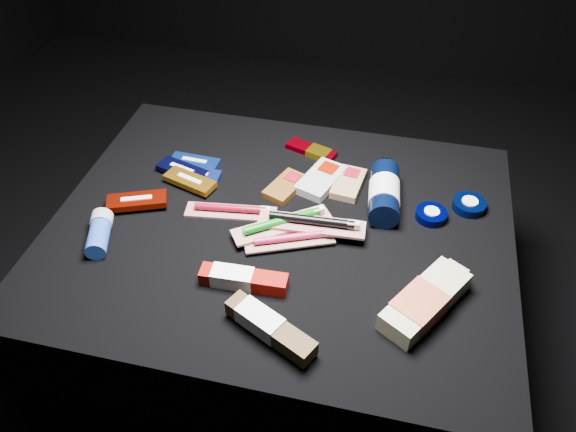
% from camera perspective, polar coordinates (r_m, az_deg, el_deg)
% --- Properties ---
extents(ground, '(3.00, 3.00, 0.00)m').
position_cam_1_polar(ground, '(1.51, -0.65, -11.94)').
color(ground, black).
rests_on(ground, ground).
extents(cloth_table, '(0.98, 0.78, 0.40)m').
position_cam_1_polar(cloth_table, '(1.35, -0.72, -7.04)').
color(cloth_table, black).
rests_on(cloth_table, ground).
extents(luna_bar_0, '(0.12, 0.05, 0.02)m').
position_cam_1_polar(luna_bar_0, '(1.38, -9.46, 5.40)').
color(luna_bar_0, '#133798').
rests_on(luna_bar_0, cloth_table).
extents(luna_bar_1, '(0.11, 0.04, 0.01)m').
position_cam_1_polar(luna_bar_1, '(1.34, -9.30, 4.16)').
color(luna_bar_1, navy).
rests_on(luna_bar_1, cloth_table).
extents(luna_bar_2, '(0.13, 0.08, 0.02)m').
position_cam_1_polar(luna_bar_2, '(1.35, -10.69, 4.59)').
color(luna_bar_2, black).
rests_on(luna_bar_2, cloth_table).
extents(luna_bar_3, '(0.13, 0.08, 0.02)m').
position_cam_1_polar(luna_bar_3, '(1.31, -9.93, 3.53)').
color(luna_bar_3, '#AB6C14').
rests_on(luna_bar_3, cloth_table).
extents(luna_bar_4, '(0.14, 0.09, 0.02)m').
position_cam_1_polar(luna_bar_4, '(1.28, -15.09, 1.49)').
color(luna_bar_4, maroon).
rests_on(luna_bar_4, cloth_table).
extents(clif_bar_0, '(0.09, 0.12, 0.02)m').
position_cam_1_polar(clif_bar_0, '(1.29, -0.12, 3.11)').
color(clif_bar_0, '#5D3A12').
rests_on(clif_bar_0, cloth_table).
extents(clif_bar_1, '(0.11, 0.15, 0.02)m').
position_cam_1_polar(clif_bar_1, '(1.31, 3.50, 3.85)').
color(clif_bar_1, '#A6A7A0').
rests_on(clif_bar_1, cloth_table).
extents(clif_bar_2, '(0.07, 0.12, 0.02)m').
position_cam_1_polar(clif_bar_2, '(1.31, 6.21, 3.44)').
color(clif_bar_2, '#99774E').
rests_on(clif_bar_2, cloth_table).
extents(power_bar, '(0.13, 0.08, 0.02)m').
position_cam_1_polar(power_bar, '(1.40, 2.63, 6.61)').
color(power_bar, '#73000A').
rests_on(power_bar, cloth_table).
extents(lotion_bottle, '(0.08, 0.21, 0.07)m').
position_cam_1_polar(lotion_bottle, '(1.25, 9.76, 2.34)').
color(lotion_bottle, black).
rests_on(lotion_bottle, cloth_table).
extents(cream_tin_upper, '(0.07, 0.07, 0.02)m').
position_cam_1_polar(cream_tin_upper, '(1.30, 17.92, 1.09)').
color(cream_tin_upper, black).
rests_on(cream_tin_upper, cloth_table).
extents(cream_tin_lower, '(0.07, 0.07, 0.02)m').
position_cam_1_polar(cream_tin_lower, '(1.25, 14.35, 0.14)').
color(cream_tin_lower, black).
rests_on(cream_tin_lower, cloth_table).
extents(bodywash_bottle, '(0.16, 0.21, 0.04)m').
position_cam_1_polar(bodywash_bottle, '(1.07, 13.64, -8.54)').
color(bodywash_bottle, beige).
rests_on(bodywash_bottle, cloth_table).
extents(deodorant_stick, '(0.08, 0.12, 0.05)m').
position_cam_1_polar(deodorant_stick, '(1.22, -18.62, -1.64)').
color(deodorant_stick, '#2149A9').
rests_on(deodorant_stick, cloth_table).
extents(toothbrush_pack_0, '(0.20, 0.07, 0.02)m').
position_cam_1_polar(toothbrush_pack_0, '(1.23, -5.71, 0.57)').
color(toothbrush_pack_0, '#B2AAA7').
rests_on(toothbrush_pack_0, cloth_table).
extents(toothbrush_pack_1, '(0.19, 0.11, 0.02)m').
position_cam_1_polar(toothbrush_pack_1, '(1.15, 0.29, -2.39)').
color(toothbrush_pack_1, '#ADA7A2').
rests_on(toothbrush_pack_1, cloth_table).
extents(toothbrush_pack_2, '(0.20, 0.16, 0.02)m').
position_cam_1_polar(toothbrush_pack_2, '(1.18, -0.47, -0.70)').
color(toothbrush_pack_2, beige).
rests_on(toothbrush_pack_2, cloth_table).
extents(toothbrush_pack_3, '(0.23, 0.06, 0.03)m').
position_cam_1_polar(toothbrush_pack_3, '(1.17, 2.56, -0.68)').
color(toothbrush_pack_3, '#AFA9A4').
rests_on(toothbrush_pack_3, cloth_table).
extents(toothpaste_carton_red, '(0.17, 0.04, 0.03)m').
position_cam_1_polar(toothpaste_carton_red, '(1.08, -4.92, -6.37)').
color(toothpaste_carton_red, '#870902').
rests_on(toothpaste_carton_red, cloth_table).
extents(toothpaste_carton_green, '(0.18, 0.12, 0.04)m').
position_cam_1_polar(toothpaste_carton_green, '(1.00, -2.18, -11.02)').
color(toothpaste_carton_green, '#3C2A10').
rests_on(toothpaste_carton_green, cloth_table).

